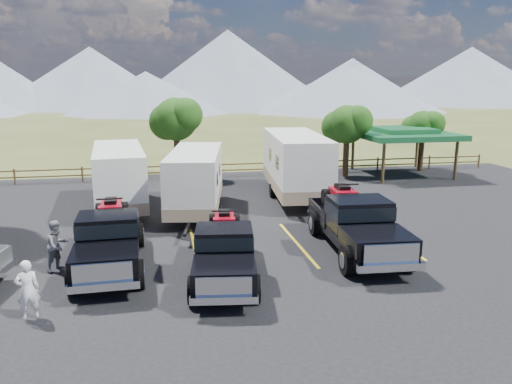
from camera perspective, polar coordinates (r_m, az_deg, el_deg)
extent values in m
plane|color=#444B20|center=(15.73, 1.62, -11.05)|extent=(320.00, 320.00, 0.00)
cube|color=black|center=(18.45, -0.45, -7.32)|extent=(44.00, 34.00, 0.04)
cube|color=yellow|center=(19.30, -18.96, -7.05)|extent=(0.12, 5.50, 0.01)
cube|color=yellow|center=(19.14, -6.95, -6.59)|extent=(0.12, 5.50, 0.01)
cube|color=yellow|center=(19.80, 4.73, -5.88)|extent=(0.12, 5.50, 0.01)
cube|color=yellow|center=(21.21, 15.23, -5.03)|extent=(0.12, 5.50, 0.01)
cylinder|color=black|center=(33.72, 10.23, 4.06)|extent=(0.39, 0.39, 2.80)
sphere|color=#204B12|center=(33.48, 10.37, 7.61)|extent=(2.52, 2.52, 2.52)
sphere|color=#204B12|center=(33.24, 11.55, 8.00)|extent=(1.98, 1.98, 1.98)
sphere|color=#204B12|center=(33.68, 9.31, 7.37)|extent=(2.16, 2.16, 2.16)
cylinder|color=black|center=(37.20, 18.33, 4.19)|extent=(0.38, 0.38, 2.52)
sphere|color=#204B12|center=(36.99, 18.53, 7.09)|extent=(2.24, 2.24, 2.24)
sphere|color=#204B12|center=(36.87, 19.52, 7.37)|extent=(1.76, 1.76, 1.76)
sphere|color=#204B12|center=(37.10, 17.64, 6.91)|extent=(1.92, 1.92, 1.92)
cylinder|color=black|center=(33.41, -8.99, 4.27)|extent=(0.41, 0.41, 3.08)
sphere|color=#204B12|center=(33.16, -9.13, 8.22)|extent=(2.80, 2.80, 2.80)
sphere|color=#204B12|center=(32.66, -8.05, 8.72)|extent=(2.20, 2.20, 2.20)
sphere|color=#204B12|center=(33.59, -10.11, 7.90)|extent=(2.40, 2.40, 2.40)
cylinder|color=#503F22|center=(34.20, -25.87, 1.57)|extent=(0.12, 0.12, 1.00)
cylinder|color=#503F22|center=(33.40, -19.23, 1.90)|extent=(0.12, 0.12, 1.00)
cylinder|color=#503F22|center=(33.07, -12.35, 2.22)|extent=(0.12, 0.12, 1.00)
cylinder|color=#503F22|center=(33.21, -5.44, 2.50)|extent=(0.12, 0.12, 1.00)
cylinder|color=#503F22|center=(33.84, 1.32, 2.74)|extent=(0.12, 0.12, 1.00)
cylinder|color=#503F22|center=(34.91, 7.75, 2.94)|extent=(0.12, 0.12, 1.00)
cylinder|color=#503F22|center=(36.39, 13.73, 3.08)|extent=(0.12, 0.12, 1.00)
cylinder|color=#503F22|center=(38.24, 19.19, 3.19)|extent=(0.12, 0.12, 1.00)
cylinder|color=#503F22|center=(40.40, 24.11, 3.26)|extent=(0.12, 0.12, 1.00)
cube|color=#503F22|center=(33.48, -2.03, 2.54)|extent=(36.00, 0.06, 0.08)
cube|color=#503F22|center=(33.41, -2.03, 3.22)|extent=(36.00, 0.06, 0.08)
cylinder|color=#503F22|center=(32.06, 14.34, 3.25)|extent=(0.20, 0.20, 2.60)
cylinder|color=#503F22|center=(36.58, 11.01, 4.53)|extent=(0.20, 0.20, 2.60)
cylinder|color=#503F22|center=(34.50, 21.88, 3.37)|extent=(0.20, 0.20, 2.60)
cylinder|color=#503F22|center=(38.74, 17.90, 4.59)|extent=(0.20, 0.20, 2.60)
cube|color=#1A5C32|center=(35.20, 16.43, 6.32)|extent=(6.20, 6.20, 0.35)
cube|color=#1A5C32|center=(35.17, 16.46, 6.80)|extent=(3.50, 3.50, 0.35)
cone|color=slate|center=(126.91, -18.29, 12.34)|extent=(44.00, 44.00, 14.00)
cone|color=slate|center=(123.28, -3.23, 13.88)|extent=(52.00, 52.00, 18.00)
cone|color=slate|center=(137.90, 10.89, 12.30)|extent=(40.00, 40.00, 12.00)
cone|color=slate|center=(149.37, 23.24, 12.11)|extent=(50.00, 50.00, 15.00)
cone|color=slate|center=(101.08, -12.41, 11.05)|extent=(32.00, 32.00, 8.00)
cone|color=slate|center=(105.24, 10.34, 11.46)|extent=(40.00, 40.00, 9.00)
cube|color=black|center=(17.83, -16.37, -6.29)|extent=(2.06, 5.93, 0.37)
cube|color=black|center=(15.84, -16.87, -7.27)|extent=(2.03, 1.91, 0.52)
cube|color=black|center=(17.49, -16.54, -4.12)|extent=(1.98, 1.66, 1.03)
cube|color=black|center=(17.45, -16.57, -3.63)|extent=(2.03, 1.72, 0.46)
cube|color=black|center=(19.52, -16.10, -3.76)|extent=(2.05, 2.53, 0.57)
cube|color=silver|center=(14.87, -17.13, -8.82)|extent=(1.65, 0.13, 0.57)
cube|color=silver|center=(14.96, -17.05, -10.31)|extent=(2.03, 0.24, 0.23)
cube|color=silver|center=(20.81, -15.86, -3.73)|extent=(2.03, 0.22, 0.23)
cylinder|color=black|center=(16.09, -20.24, -9.37)|extent=(0.33, 0.94, 0.93)
cylinder|color=black|center=(15.93, -13.23, -9.13)|extent=(0.33, 0.94, 0.93)
cylinder|color=black|center=(19.92, -18.79, -5.03)|extent=(0.33, 0.94, 0.93)
cylinder|color=black|center=(19.79, -13.18, -4.79)|extent=(0.33, 0.94, 0.93)
cube|color=maroon|center=(19.34, -16.23, -1.78)|extent=(0.76, 1.36, 0.36)
cube|color=black|center=(19.28, -16.28, -1.04)|extent=(0.43, 0.79, 0.19)
cube|color=maroon|center=(18.77, -16.34, -1.90)|extent=(0.84, 0.38, 0.23)
cylinder|color=black|center=(18.78, -16.39, -0.75)|extent=(0.93, 0.09, 0.06)
cylinder|color=black|center=(18.88, -17.69, -2.87)|extent=(0.28, 0.59, 0.58)
cylinder|color=black|center=(18.82, -14.87, -2.74)|extent=(0.28, 0.59, 0.58)
cylinder|color=black|center=(19.98, -17.43, -2.02)|extent=(0.28, 0.59, 0.58)
cylinder|color=black|center=(19.92, -14.77, -1.89)|extent=(0.28, 0.59, 0.58)
cube|color=black|center=(16.26, -3.62, -7.84)|extent=(2.46, 5.57, 0.34)
cube|color=black|center=(14.45, -3.68, -9.06)|extent=(2.03, 1.93, 0.47)
cube|color=black|center=(15.93, -3.66, -5.70)|extent=(1.96, 1.70, 0.94)
cube|color=black|center=(15.89, -3.67, -5.21)|extent=(2.01, 1.77, 0.43)
cube|color=black|center=(17.79, -3.61, -5.14)|extent=(2.11, 2.50, 0.52)
cube|color=silver|center=(13.57, -3.70, -10.75)|extent=(1.51, 0.28, 0.52)
cube|color=silver|center=(13.67, -3.68, -12.23)|extent=(1.86, 0.42, 0.21)
cube|color=silver|center=(18.96, -3.58, -5.01)|extent=(1.85, 0.40, 0.21)
cylinder|color=black|center=(14.63, -7.20, -11.06)|extent=(0.40, 0.88, 0.85)
cylinder|color=black|center=(14.61, -0.10, -10.98)|extent=(0.40, 0.88, 0.85)
cylinder|color=black|center=(18.11, -6.41, -6.30)|extent=(0.40, 0.88, 0.85)
cylinder|color=black|center=(18.10, -0.76, -6.24)|extent=(0.40, 0.88, 0.85)
cube|color=maroon|center=(17.60, -3.64, -3.17)|extent=(0.82, 1.31, 0.33)
cube|color=black|center=(17.54, -3.65, -2.42)|extent=(0.47, 0.75, 0.17)
cube|color=maroon|center=(17.08, -3.65, -3.34)|extent=(0.79, 0.43, 0.21)
cylinder|color=black|center=(17.08, -3.66, -2.18)|extent=(0.85, 0.17, 0.06)
cylinder|color=black|center=(17.17, -5.06, -4.26)|extent=(0.32, 0.56, 0.53)
cylinder|color=black|center=(17.16, -2.21, -4.23)|extent=(0.32, 0.56, 0.53)
cylinder|color=black|center=(18.16, -4.96, -3.31)|extent=(0.32, 0.56, 0.53)
cylinder|color=black|center=(18.16, -2.28, -3.28)|extent=(0.32, 0.56, 0.53)
cube|color=black|center=(19.06, 11.44, -4.64)|extent=(2.47, 6.46, 0.40)
cube|color=black|center=(17.03, 13.78, -5.41)|extent=(2.26, 2.14, 0.56)
cube|color=black|center=(18.72, 11.67, -2.42)|extent=(2.20, 1.87, 1.11)
cube|color=black|center=(18.68, 11.69, -1.93)|extent=(2.25, 1.94, 0.50)
cube|color=black|center=(20.80, 9.73, -2.23)|extent=(2.31, 2.80, 0.61)
cube|color=silver|center=(16.05, 15.21, -6.82)|extent=(1.78, 0.21, 0.61)
cube|color=silver|center=(16.14, 15.21, -8.31)|extent=(2.19, 0.35, 0.24)
cube|color=silver|center=(22.13, 8.70, -2.29)|extent=(2.18, 0.32, 0.24)
cylinder|color=black|center=(16.83, 10.40, -7.67)|extent=(0.40, 1.02, 1.00)
cylinder|color=black|center=(17.56, 16.96, -7.15)|extent=(0.40, 1.02, 1.00)
cylinder|color=black|center=(20.85, 6.77, -3.54)|extent=(0.40, 1.02, 1.00)
cylinder|color=black|center=(21.44, 12.20, -3.29)|extent=(0.40, 1.02, 1.00)
cube|color=maroon|center=(20.62, 9.81, -0.22)|extent=(0.87, 1.49, 0.39)
cube|color=black|center=(20.57, 9.83, 0.54)|extent=(0.50, 0.86, 0.20)
cube|color=maroon|center=(20.03, 10.32, -0.29)|extent=(0.91, 0.45, 0.24)
cylinder|color=black|center=(20.05, 10.27, 0.86)|extent=(1.00, 0.13, 0.07)
cylinder|color=black|center=(19.96, 8.92, -1.27)|extent=(0.33, 0.64, 0.62)
cylinder|color=black|center=(20.26, 11.64, -1.17)|extent=(0.33, 0.64, 0.62)
cylinder|color=black|center=(21.11, 8.00, -0.48)|extent=(0.33, 0.64, 0.62)
cylinder|color=black|center=(21.39, 10.59, -0.40)|extent=(0.33, 0.64, 0.62)
cube|color=white|center=(25.38, -15.38, 2.03)|extent=(2.91, 7.29, 2.56)
cube|color=gray|center=(25.57, -15.25, -0.17)|extent=(2.93, 7.33, 0.57)
cube|color=black|center=(23.59, -18.11, 1.70)|extent=(0.10, 0.85, 0.57)
cube|color=black|center=(23.62, -12.54, 2.05)|extent=(0.10, 0.85, 0.57)
cylinder|color=black|center=(25.96, -17.57, -1.20)|extent=(0.30, 0.68, 0.66)
cylinder|color=black|center=(25.99, -12.85, -0.91)|extent=(0.30, 0.68, 0.66)
cube|color=black|center=(21.37, -14.91, -3.56)|extent=(0.27, 1.71, 0.09)
cube|color=white|center=(24.04, -6.92, 1.73)|extent=(3.35, 7.24, 2.51)
cube|color=gray|center=(24.24, -6.86, -0.54)|extent=(3.38, 7.28, 0.56)
cube|color=black|center=(22.43, -10.20, 1.48)|extent=(0.16, 0.83, 0.56)
cube|color=black|center=(22.21, -4.44, 1.53)|extent=(0.16, 0.83, 0.56)
cylinder|color=black|center=(24.74, -9.19, -1.45)|extent=(0.34, 0.68, 0.65)
cylinder|color=black|center=(24.55, -4.34, -1.43)|extent=(0.34, 0.68, 0.65)
cube|color=black|center=(20.17, -7.91, -4.24)|extent=(0.39, 1.67, 0.09)
cube|color=white|center=(26.93, 4.55, 3.53)|extent=(3.35, 8.24, 2.89)
cube|color=gray|center=(27.13, 4.51, 1.19)|extent=(3.38, 8.29, 0.64)
cube|color=black|center=(24.72, 2.40, 3.42)|extent=(0.12, 0.96, 0.64)
cube|color=black|center=(25.21, 8.26, 3.48)|extent=(0.12, 0.96, 0.64)
cylinder|color=black|center=(27.37, 1.88, 0.18)|extent=(0.34, 0.77, 0.75)
cylinder|color=black|center=(27.77, 6.83, 0.28)|extent=(0.34, 0.77, 0.75)
cube|color=black|center=(22.45, 6.67, -2.27)|extent=(0.32, 1.93, 0.11)
cube|color=silver|center=(17.32, -27.25, -8.17)|extent=(0.46, 1.87, 0.21)
imported|color=white|center=(14.86, -24.65, -10.11)|extent=(0.70, 0.56, 1.66)
imported|color=slate|center=(18.09, -21.75, -5.70)|extent=(1.05, 1.07, 1.74)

